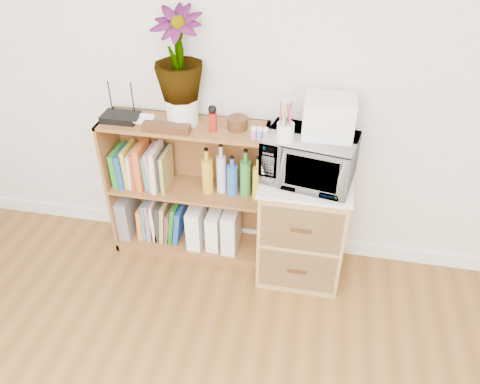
# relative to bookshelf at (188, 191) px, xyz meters

# --- Properties ---
(skirting_board) EXTENTS (4.00, 0.02, 0.10)m
(skirting_board) POSITION_rel_bookshelf_xyz_m (0.35, 0.14, -0.42)
(skirting_board) COLOR white
(skirting_board) RESTS_ON ground
(bookshelf) EXTENTS (1.00, 0.30, 0.95)m
(bookshelf) POSITION_rel_bookshelf_xyz_m (0.00, 0.00, 0.00)
(bookshelf) COLOR brown
(bookshelf) RESTS_ON ground
(wicker_unit) EXTENTS (0.50, 0.45, 0.70)m
(wicker_unit) POSITION_rel_bookshelf_xyz_m (0.75, -0.08, -0.12)
(wicker_unit) COLOR #9E7542
(wicker_unit) RESTS_ON ground
(microwave) EXTENTS (0.54, 0.41, 0.27)m
(microwave) POSITION_rel_bookshelf_xyz_m (0.75, -0.08, 0.38)
(microwave) COLOR white
(microwave) RESTS_ON wicker_unit
(pen_cup) EXTENTS (0.09, 0.09, 0.10)m
(pen_cup) POSITION_rel_bookshelf_xyz_m (0.61, -0.15, 0.57)
(pen_cup) COLOR white
(pen_cup) RESTS_ON microwave
(small_appliance) EXTENTS (0.27, 0.22, 0.21)m
(small_appliance) POSITION_rel_bookshelf_xyz_m (0.83, -0.04, 0.62)
(small_appliance) COLOR white
(small_appliance) RESTS_ON microwave
(router) EXTENTS (0.21, 0.14, 0.04)m
(router) POSITION_rel_bookshelf_xyz_m (-0.37, -0.02, 0.49)
(router) COLOR black
(router) RESTS_ON bookshelf
(white_bowl) EXTENTS (0.13, 0.13, 0.03)m
(white_bowl) POSITION_rel_bookshelf_xyz_m (-0.23, -0.03, 0.49)
(white_bowl) COLOR white
(white_bowl) RESTS_ON bookshelf
(plant_pot) EXTENTS (0.18, 0.18, 0.15)m
(plant_pot) POSITION_rel_bookshelf_xyz_m (-0.00, 0.02, 0.55)
(plant_pot) COLOR silver
(plant_pot) RESTS_ON bookshelf
(potted_plant) EXTENTS (0.28, 0.28, 0.50)m
(potted_plant) POSITION_rel_bookshelf_xyz_m (-0.00, 0.02, 0.88)
(potted_plant) COLOR #31752F
(potted_plant) RESTS_ON plant_pot
(trinket_box) EXTENTS (0.27, 0.07, 0.04)m
(trinket_box) POSITION_rel_bookshelf_xyz_m (-0.06, -0.10, 0.50)
(trinket_box) COLOR #391A0F
(trinket_box) RESTS_ON bookshelf
(kokeshi_doll) EXTENTS (0.05, 0.05, 0.11)m
(kokeshi_doll) POSITION_rel_bookshelf_xyz_m (0.19, -0.04, 0.53)
(kokeshi_doll) COLOR maroon
(kokeshi_doll) RESTS_ON bookshelf
(wooden_bowl) EXTENTS (0.12, 0.12, 0.07)m
(wooden_bowl) POSITION_rel_bookshelf_xyz_m (0.32, 0.01, 0.51)
(wooden_bowl) COLOR #371D0F
(wooden_bowl) RESTS_ON bookshelf
(paint_jars) EXTENTS (0.10, 0.04, 0.05)m
(paint_jars) POSITION_rel_bookshelf_xyz_m (0.47, -0.09, 0.50)
(paint_jars) COLOR #CD728D
(paint_jars) RESTS_ON bookshelf
(file_box) EXTENTS (0.09, 0.24, 0.30)m
(file_box) POSITION_rel_bookshelf_xyz_m (-0.45, 0.00, -0.26)
(file_box) COLOR slate
(file_box) RESTS_ON bookshelf
(magazine_holder_left) EXTENTS (0.09, 0.23, 0.29)m
(magazine_holder_left) POSITION_rel_bookshelf_xyz_m (0.05, -0.01, -0.26)
(magazine_holder_left) COLOR white
(magazine_holder_left) RESTS_ON bookshelf
(magazine_holder_mid) EXTENTS (0.08, 0.21, 0.26)m
(magazine_holder_mid) POSITION_rel_bookshelf_xyz_m (0.17, -0.01, -0.27)
(magazine_holder_mid) COLOR white
(magazine_holder_mid) RESTS_ON bookshelf
(magazine_holder_right) EXTENTS (0.09, 0.24, 0.30)m
(magazine_holder_right) POSITION_rel_bookshelf_xyz_m (0.28, -0.01, -0.26)
(magazine_holder_right) COLOR silver
(magazine_holder_right) RESTS_ON bookshelf
(cookbooks) EXTENTS (0.35, 0.20, 0.29)m
(cookbooks) POSITION_rel_bookshelf_xyz_m (-0.28, 0.00, 0.15)
(cookbooks) COLOR #217C24
(cookbooks) RESTS_ON bookshelf
(liquor_bottles) EXTENTS (0.46, 0.07, 0.32)m
(liquor_bottles) POSITION_rel_bookshelf_xyz_m (0.33, -0.00, 0.17)
(liquor_bottles) COLOR gold
(liquor_bottles) RESTS_ON bookshelf
(lower_books) EXTENTS (0.32, 0.19, 0.29)m
(lower_books) POSITION_rel_bookshelf_xyz_m (-0.20, 0.00, -0.27)
(lower_books) COLOR orange
(lower_books) RESTS_ON bookshelf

